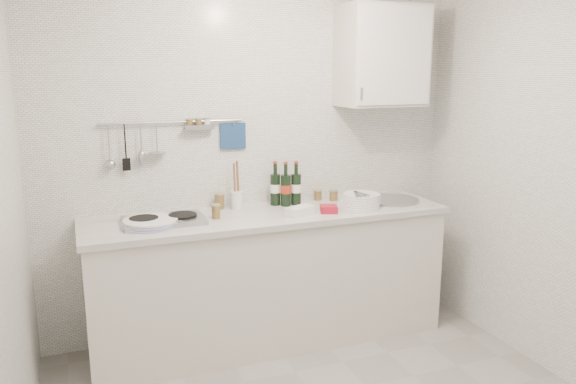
{
  "coord_description": "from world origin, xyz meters",
  "views": [
    {
      "loc": [
        -1.2,
        -2.34,
        1.87
      ],
      "look_at": [
        0.06,
        0.9,
        1.1
      ],
      "focal_mm": 35.0,
      "sensor_mm": 36.0,
      "label": 1
    }
  ],
  "objects_px": {
    "wall_cabinet": "(382,56)",
    "utensil_crock": "(237,198)",
    "plate_stack_sink": "(360,201)",
    "wine_bottles": "(286,184)",
    "plate_stack_hob": "(149,223)"
  },
  "relations": [
    {
      "from": "wall_cabinet",
      "to": "utensil_crock",
      "type": "height_order",
      "value": "wall_cabinet"
    },
    {
      "from": "plate_stack_hob",
      "to": "wine_bottles",
      "type": "xyz_separation_m",
      "value": [
        0.97,
        0.2,
        0.13
      ]
    },
    {
      "from": "plate_stack_sink",
      "to": "utensil_crock",
      "type": "distance_m",
      "value": 0.85
    },
    {
      "from": "plate_stack_sink",
      "to": "utensil_crock",
      "type": "relative_size",
      "value": 0.93
    },
    {
      "from": "wall_cabinet",
      "to": "wine_bottles",
      "type": "height_order",
      "value": "wall_cabinet"
    },
    {
      "from": "plate_stack_hob",
      "to": "utensil_crock",
      "type": "distance_m",
      "value": 0.66
    },
    {
      "from": "plate_stack_hob",
      "to": "wine_bottles",
      "type": "distance_m",
      "value": 1.0
    },
    {
      "from": "plate_stack_sink",
      "to": "wall_cabinet",
      "type": "bearing_deg",
      "value": 38.98
    },
    {
      "from": "wall_cabinet",
      "to": "plate_stack_hob",
      "type": "height_order",
      "value": "wall_cabinet"
    },
    {
      "from": "wall_cabinet",
      "to": "plate_stack_sink",
      "type": "distance_m",
      "value": 1.04
    },
    {
      "from": "wine_bottles",
      "to": "plate_stack_hob",
      "type": "bearing_deg",
      "value": -168.33
    },
    {
      "from": "plate_stack_sink",
      "to": "utensil_crock",
      "type": "height_order",
      "value": "utensil_crock"
    },
    {
      "from": "wall_cabinet",
      "to": "plate_stack_sink",
      "type": "bearing_deg",
      "value": -141.02
    },
    {
      "from": "wall_cabinet",
      "to": "utensil_crock",
      "type": "bearing_deg",
      "value": 176.9
    },
    {
      "from": "utensil_crock",
      "to": "wine_bottles",
      "type": "bearing_deg",
      "value": -3.79
    }
  ]
}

